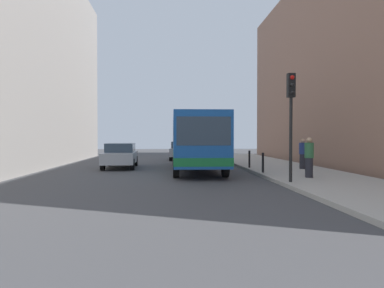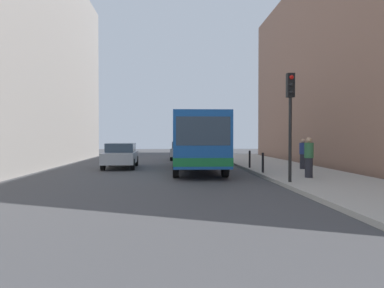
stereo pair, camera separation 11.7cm
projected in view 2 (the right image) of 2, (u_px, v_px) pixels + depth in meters
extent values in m
plane|color=#424244|center=(192.00, 178.00, 16.14)|extent=(80.00, 80.00, 0.00)
cube|color=#ADA89E|center=(309.00, 176.00, 16.47)|extent=(4.40, 40.00, 0.15)
cube|color=#19519E|center=(196.00, 139.00, 20.34)|extent=(2.65, 11.03, 2.50)
cube|color=#197238|center=(196.00, 156.00, 20.36)|extent=(2.67, 11.05, 0.36)
cube|color=#2D3D4C|center=(203.00, 131.00, 14.86)|extent=(2.26, 0.09, 1.20)
cube|color=#2D3D4C|center=(195.00, 133.00, 20.83)|extent=(2.65, 9.43, 1.00)
cylinder|color=black|center=(225.00, 166.00, 16.53)|extent=(0.29, 1.00, 1.00)
cylinder|color=black|center=(176.00, 167.00, 16.42)|extent=(0.29, 1.00, 1.00)
cylinder|color=black|center=(209.00, 157.00, 24.31)|extent=(0.29, 1.00, 1.00)
cylinder|color=black|center=(175.00, 157.00, 24.21)|extent=(0.29, 1.00, 1.00)
cube|color=#A5A8AD|center=(121.00, 157.00, 21.52)|extent=(1.91, 4.44, 0.64)
cube|color=#2D3D4C|center=(121.00, 148.00, 21.66)|extent=(1.66, 2.50, 0.52)
cylinder|color=black|center=(133.00, 164.00, 20.11)|extent=(0.24, 0.65, 0.64)
cylinder|color=black|center=(103.00, 165.00, 19.97)|extent=(0.24, 0.65, 0.64)
cylinder|color=black|center=(136.00, 161.00, 23.10)|extent=(0.24, 0.65, 0.64)
cylinder|color=black|center=(110.00, 161.00, 22.95)|extent=(0.24, 0.65, 0.64)
cube|color=#A5A8AD|center=(182.00, 152.00, 29.55)|extent=(2.01, 4.48, 0.64)
cube|color=#2D3D4C|center=(182.00, 145.00, 29.69)|extent=(1.72, 2.54, 0.52)
cylinder|color=black|center=(193.00, 157.00, 28.06)|extent=(0.25, 0.65, 0.64)
cylinder|color=black|center=(172.00, 157.00, 28.04)|extent=(0.25, 0.65, 0.64)
cylinder|color=black|center=(192.00, 155.00, 31.06)|extent=(0.25, 0.65, 0.64)
cylinder|color=black|center=(173.00, 155.00, 31.04)|extent=(0.25, 0.65, 0.64)
cylinder|color=black|center=(290.00, 140.00, 13.57)|extent=(0.12, 0.12, 3.20)
cube|color=black|center=(290.00, 85.00, 13.53)|extent=(0.28, 0.24, 0.90)
sphere|color=red|center=(292.00, 77.00, 13.39)|extent=(0.16, 0.16, 0.16)
sphere|color=black|center=(292.00, 85.00, 13.40)|extent=(0.16, 0.16, 0.16)
sphere|color=black|center=(292.00, 92.00, 13.40)|extent=(0.16, 0.16, 0.16)
cylinder|color=black|center=(263.00, 163.00, 17.16)|extent=(0.11, 0.11, 0.95)
cylinder|color=black|center=(250.00, 159.00, 19.99)|extent=(0.11, 0.11, 0.95)
cylinder|color=#26262D|center=(309.00, 168.00, 15.06)|extent=(0.32, 0.32, 0.83)
cylinder|color=#336B3F|center=(309.00, 150.00, 15.05)|extent=(0.38, 0.38, 0.64)
sphere|color=tan|center=(309.00, 140.00, 15.04)|extent=(0.23, 0.23, 0.23)
cylinder|color=#26262D|center=(303.00, 162.00, 19.15)|extent=(0.32, 0.32, 0.79)
cylinder|color=navy|center=(303.00, 148.00, 19.14)|extent=(0.38, 0.38, 0.61)
sphere|color=tan|center=(303.00, 141.00, 19.13)|extent=(0.22, 0.22, 0.22)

